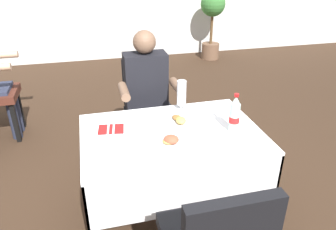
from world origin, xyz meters
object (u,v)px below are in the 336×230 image
Objects in this scene: plate_far_diner at (178,120)px; napkin_cutlery_set at (111,129)px; cola_bottle_primary at (235,115)px; chair_far_diner_seat at (149,107)px; potted_plant_corner at (212,17)px; plate_near_camera at (172,141)px; beer_glass_left at (181,95)px; seated_diner_far at (147,96)px; main_dining_table at (172,153)px.

plate_far_diner is 0.47m from napkin_cutlery_set.
cola_bottle_primary is at bearing -15.59° from napkin_cutlery_set.
chair_far_diner_seat is 0.80× the size of potted_plant_corner.
chair_far_diner_seat is 0.97m from plate_near_camera.
plate_far_diner is 0.25m from beer_glass_left.
beer_glass_left is (0.20, -0.36, 0.14)m from seated_diner_far.
plate_far_diner is at bearing 66.57° from plate_near_camera.
cola_bottle_primary reaches higher than chair_far_diner_seat.
plate_near_camera reaches higher than napkin_cutlery_set.
napkin_cutlery_set reaches higher than main_dining_table.
potted_plant_corner is (1.60, 3.49, -0.08)m from beer_glass_left.
napkin_cutlery_set is (-0.80, 0.22, -0.11)m from cola_bottle_primary.
seated_diner_far is 5.02× the size of plate_near_camera.
beer_glass_left reaches higher than plate_far_diner.
seated_diner_far reaches higher than napkin_cutlery_set.
plate_far_diner is at bearing -83.28° from chair_far_diner_seat.
main_dining_table is at bearing -18.90° from napkin_cutlery_set.
cola_bottle_primary is (0.41, -0.89, 0.30)m from chair_far_diner_seat.
potted_plant_corner is at bearing 70.78° from cola_bottle_primary.
cola_bottle_primary is (0.44, -0.78, 0.14)m from seated_diner_far.
chair_far_diner_seat is at bearing 90.00° from main_dining_table.
napkin_cutlery_set is (-0.36, 0.28, -0.01)m from plate_near_camera.
seated_diner_far is 0.59m from plate_far_diner.
plate_far_diner is at bearing -114.53° from potted_plant_corner.
chair_far_diner_seat is 3.50m from potted_plant_corner.
main_dining_table is 0.80m from chair_far_diner_seat.
napkin_cutlery_set is (-0.36, -0.56, 0.03)m from seated_diner_far.
chair_far_diner_seat reaches higher than main_dining_table.
potted_plant_corner reaches higher than cola_bottle_primary.
main_dining_table is 4.21m from potted_plant_corner.
seated_diner_far reaches higher than potted_plant_corner.
main_dining_table is 0.51m from cola_bottle_primary.
beer_glass_left is at bearing 68.31° from plate_far_diner.
potted_plant_corner is at bearing 59.61° from chair_far_diner_seat.
plate_near_camera is (-0.00, -0.84, 0.04)m from seated_diner_far.
cola_bottle_primary reaches higher than beer_glass_left.
beer_glass_left is (0.08, 0.21, 0.10)m from plate_far_diner.
main_dining_table is 5.25× the size of beer_glass_left.
napkin_cutlery_set is at bearing -120.29° from chair_far_diner_seat.
plate_near_camera is at bearing -172.70° from cola_bottle_primary.
cola_bottle_primary is 0.84m from napkin_cutlery_set.
plate_far_diner reaches higher than napkin_cutlery_set.
plate_far_diner is 0.40m from cola_bottle_primary.
main_dining_table is at bearing 167.72° from cola_bottle_primary.
seated_diner_far is 3.61m from potted_plant_corner.
beer_glass_left is 0.60m from napkin_cutlery_set.
chair_far_diner_seat reaches higher than napkin_cutlery_set.
chair_far_diner_seat is 3.54× the size of cola_bottle_primary.
plate_far_diner reaches higher than main_dining_table.
potted_plant_corner is at bearing 59.63° from napkin_cutlery_set.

